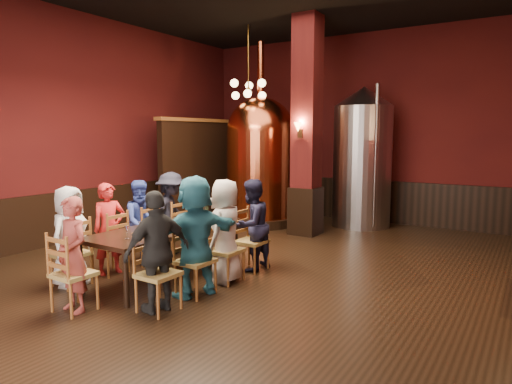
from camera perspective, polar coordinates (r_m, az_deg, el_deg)
The scene contains 36 objects.
room at distance 6.99m, azimuth -1.45°, elevation 8.40°, with size 10.00×10.02×4.50m.
wainscot_back at distance 11.58m, azimuth 12.21°, elevation -0.89°, with size 7.90×0.08×1.00m, color black.
wainscot_left at distance 9.88m, azimuth -21.00°, elevation -2.61°, with size 0.08×9.90×1.00m, color black.
column at distance 9.58m, azimuth 6.36°, elevation 8.05°, with size 0.58×0.58×4.50m, color #4B1110.
partition at distance 11.50m, azimuth -6.00°, elevation 2.69°, with size 0.22×3.50×2.40m, color black.
pendant_cluster at distance 10.45m, azimuth -0.95°, elevation 12.70°, with size 0.90×0.90×1.70m, color #A57226, non-canonical shape.
sconce_column at distance 9.31m, azimuth 5.55°, elevation 7.78°, with size 0.20×0.20×0.36m, color black, non-canonical shape.
dining_table at distance 6.84m, azimuth -11.21°, elevation -4.89°, with size 1.06×2.42×0.75m.
chair_0 at distance 6.91m, azimuth -22.15°, elevation -7.11°, with size 0.46×0.46×0.92m, color #9A5E27, non-canonical shape.
person_0 at distance 6.86m, azimuth -22.25°, elevation -5.15°, with size 0.69×0.45×1.41m, color white.
chair_1 at distance 7.30m, azimuth -17.80°, elevation -6.17°, with size 0.46×0.46×0.92m, color #9A5E27, non-canonical shape.
person_1 at distance 7.25m, azimuth -17.87°, elevation -4.38°, with size 0.51×0.33×1.39m, color red.
chair_2 at distance 7.71m, azimuth -13.98°, elevation -5.31°, with size 0.46×0.46×0.92m, color #9A5E27, non-canonical shape.
person_2 at distance 7.67m, azimuth -14.03°, elevation -3.66°, with size 0.67×0.33×1.37m, color #2C3E94.
chair_3 at distance 8.17m, azimuth -10.52°, elevation -4.52°, with size 0.46×0.46×0.92m, color #9A5E27, non-canonical shape.
person_3 at distance 8.12m, azimuth -10.56°, elevation -2.66°, with size 0.94×0.54×1.46m, color black.
chair_4 at distance 5.63m, azimuth -12.12°, elevation -9.96°, with size 0.46×0.46×0.92m, color #9A5E27, non-canonical shape.
person_4 at distance 5.56m, azimuth -12.19°, elevation -7.29°, with size 0.86×0.36×1.46m, color black.
chair_5 at distance 6.10m, azimuth -7.59°, elevation -8.51°, with size 0.46×0.46×0.92m, color #9A5E27, non-canonical shape.
person_5 at distance 6.02m, azimuth -7.64°, elevation -5.44°, with size 1.48×0.47×1.59m, color teal.
chair_6 at distance 6.60m, azimuth -3.81°, elevation -7.26°, with size 0.46×0.46×0.92m, color #9A5E27, non-canonical shape.
person_6 at distance 6.53m, azimuth -3.83°, elevation -4.88°, with size 0.72×0.47×1.48m, color beige.
chair_7 at distance 7.12m, azimuth -0.54°, elevation -6.14°, with size 0.46×0.46×0.92m, color #9A5E27, non-canonical shape.
person_7 at distance 7.07m, azimuth -0.54°, elevation -4.15°, with size 0.69×0.34×1.43m, color black.
chair_8 at distance 5.93m, azimuth -21.84°, elevation -9.44°, with size 0.46×0.46×0.92m, color #9A5E27, non-canonical shape.
person_8 at distance 5.87m, azimuth -21.95°, elevation -7.27°, with size 0.50×0.33×1.38m, color #973932.
copper_kettle at distance 10.69m, azimuth 0.58°, elevation 4.14°, with size 2.05×2.05×4.19m.
steel_vessel at distance 10.68m, azimuth 13.15°, elevation 4.25°, with size 1.46×1.46×3.17m.
rose_vase at distance 7.57m, azimuth -6.33°, elevation -1.40°, with size 0.20×0.20×0.35m.
wine_glass_0 at distance 6.85m, azimuth -12.90°, elevation -3.67°, with size 0.07×0.07×0.17m, color white, non-canonical shape.
wine_glass_1 at distance 6.88m, azimuth -11.86°, elevation -3.59°, with size 0.07×0.07×0.17m, color white, non-canonical shape.
wine_glass_2 at distance 6.21m, azimuth -15.81°, elevation -4.89°, with size 0.07×0.07×0.17m, color white, non-canonical shape.
wine_glass_3 at distance 6.54m, azimuth -12.33°, elevation -4.16°, with size 0.07×0.07×0.17m, color white, non-canonical shape.
wine_glass_4 at distance 6.67m, azimuth -12.66°, elevation -3.95°, with size 0.07×0.07×0.17m, color white, non-canonical shape.
wine_glass_5 at distance 6.46m, azimuth -14.19°, elevation -4.37°, with size 0.07×0.07×0.17m, color white, non-canonical shape.
wine_glass_6 at distance 6.75m, azimuth -11.27°, elevation -3.77°, with size 0.07×0.07×0.17m, color white, non-canonical shape.
Camera 1 is at (3.84, -5.84, 2.11)m, focal length 32.00 mm.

